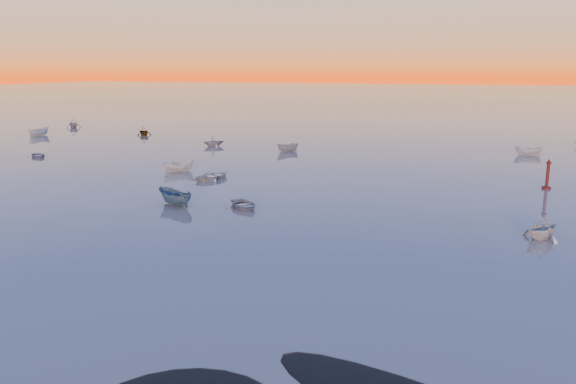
% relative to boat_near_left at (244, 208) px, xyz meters
% --- Properties ---
extents(ground, '(600.00, 600.00, 0.00)m').
position_rel_boat_near_left_xyz_m(ground, '(4.12, 74.08, 0.00)').
color(ground, slate).
rests_on(ground, ground).
extents(mud_lobes, '(140.00, 6.00, 0.07)m').
position_rel_boat_near_left_xyz_m(mud_lobes, '(4.12, -26.92, 0.01)').
color(mud_lobes, black).
rests_on(mud_lobes, ground).
extents(moored_fleet, '(124.00, 58.00, 1.20)m').
position_rel_boat_near_left_xyz_m(moored_fleet, '(4.12, 27.08, 0.00)').
color(moored_fleet, silver).
rests_on(moored_fleet, ground).
extents(boat_near_left, '(3.84, 3.70, 0.94)m').
position_rel_boat_near_left_xyz_m(boat_near_left, '(0.00, 0.00, 0.00)').
color(boat_near_left, gray).
rests_on(boat_near_left, ground).
extents(boat_near_center, '(3.52, 3.73, 1.25)m').
position_rel_boat_near_left_xyz_m(boat_near_center, '(-13.77, 13.71, 0.00)').
color(boat_near_center, silver).
rests_on(boat_near_center, ground).
extents(channel_marker, '(0.87, 0.87, 3.09)m').
position_rel_boat_near_left_xyz_m(channel_marker, '(25.37, 16.50, 1.22)').
color(channel_marker, '#44110E').
rests_on(channel_marker, ground).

